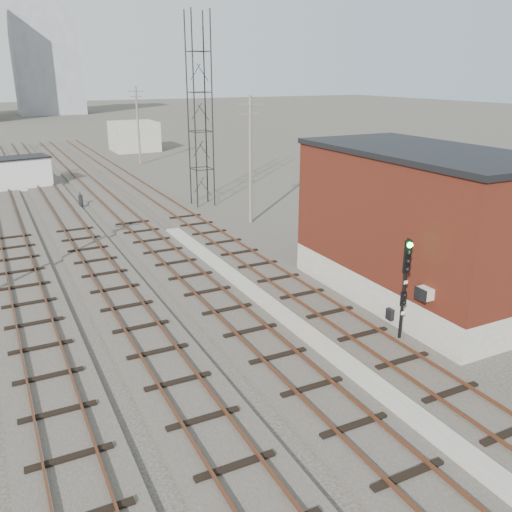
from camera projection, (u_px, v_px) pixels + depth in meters
ground at (82, 166)px, 64.10m from camera, size 320.00×320.00×0.00m
track_right at (154, 197)px, 47.38m from camera, size 3.20×90.00×0.39m
track_mid_right at (108, 202)px, 45.68m from camera, size 3.20×90.00×0.39m
track_mid_left at (59, 207)px, 43.97m from camera, size 3.20×90.00×0.39m
track_left at (5, 212)px, 42.27m from camera, size 3.20×90.00×0.39m
platform_curb at (268, 305)px, 25.39m from camera, size 0.90×28.00×0.26m
brick_building at (419, 225)px, 25.56m from camera, size 6.54×12.20×7.22m
lattice_tower at (200, 112)px, 42.90m from camera, size 1.60×1.60×15.00m
utility_pole_right_a at (250, 157)px, 38.28m from camera, size 1.80×0.24×9.00m
utility_pole_right_b at (138, 123)px, 63.64m from camera, size 1.80×0.24×9.00m
apartment_right at (47, 62)px, 139.41m from camera, size 16.00×12.00×26.00m
shed_right at (134, 136)px, 75.75m from camera, size 6.00×6.00×4.00m
signal_mast at (405, 282)px, 21.31m from camera, size 0.40×0.42×4.42m
switch_stand at (81, 200)px, 44.16m from camera, size 0.36×0.36×1.21m
site_trailer at (10, 174)px, 50.56m from camera, size 7.53×4.27×2.99m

